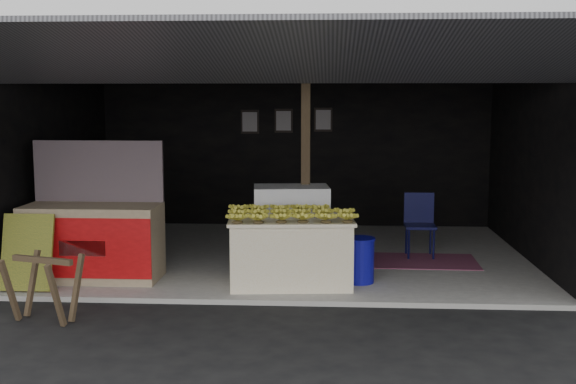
# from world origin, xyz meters

# --- Properties ---
(ground) EXTENTS (80.00, 80.00, 0.00)m
(ground) POSITION_xyz_m (0.00, 0.00, 0.00)
(ground) COLOR black
(ground) RESTS_ON ground
(concrete_slab) EXTENTS (7.00, 5.00, 0.06)m
(concrete_slab) POSITION_xyz_m (0.00, 2.50, 0.03)
(concrete_slab) COLOR gray
(concrete_slab) RESTS_ON ground
(shophouse) EXTENTS (7.40, 7.29, 3.02)m
(shophouse) POSITION_xyz_m (0.00, 2.82, 2.10)
(shophouse) COLOR black
(shophouse) RESTS_ON ground
(banana_table) EXTENTS (1.57, 1.05, 0.82)m
(banana_table) POSITION_xyz_m (0.17, 0.72, 0.47)
(banana_table) COLOR silver
(banana_table) RESTS_ON concrete_slab
(banana_pile) EXTENTS (1.45, 0.94, 0.16)m
(banana_pile) POSITION_xyz_m (0.17, 0.72, 0.97)
(banana_pile) COLOR yellow
(banana_pile) RESTS_ON banana_table
(white_crate) EXTENTS (1.06, 0.77, 1.10)m
(white_crate) POSITION_xyz_m (0.12, 1.64, 0.61)
(white_crate) COLOR white
(white_crate) RESTS_ON concrete_slab
(neighbor_stall) EXTENTS (1.68, 0.76, 1.73)m
(neighbor_stall) POSITION_xyz_m (-2.33, 0.86, 0.58)
(neighbor_stall) COLOR #998466
(neighbor_stall) RESTS_ON concrete_slab
(green_signboard) EXTENTS (0.61, 0.27, 0.89)m
(green_signboard) POSITION_xyz_m (-2.93, 0.28, 0.52)
(green_signboard) COLOR black
(green_signboard) RESTS_ON concrete_slab
(sawhorse) EXTENTS (0.77, 0.76, 0.69)m
(sawhorse) POSITION_xyz_m (-2.33, -0.74, 0.44)
(sawhorse) COLOR #4B3A25
(sawhorse) RESTS_ON ground
(water_barrel) EXTENTS (0.36, 0.36, 0.53)m
(water_barrel) POSITION_xyz_m (1.00, 0.88, 0.33)
(water_barrel) COLOR #0C0B83
(water_barrel) RESTS_ON concrete_slab
(plastic_chair) EXTENTS (0.43, 0.43, 0.91)m
(plastic_chair) POSITION_xyz_m (1.92, 2.47, 0.60)
(plastic_chair) COLOR #090A32
(plastic_chair) RESTS_ON concrete_slab
(magenta_rug) EXTENTS (1.52, 1.04, 0.01)m
(magenta_rug) POSITION_xyz_m (1.93, 2.09, 0.07)
(magenta_rug) COLOR maroon
(magenta_rug) RESTS_ON concrete_slab
(picture_frames) EXTENTS (1.62, 0.04, 0.46)m
(picture_frames) POSITION_xyz_m (-0.17, 4.89, 1.93)
(picture_frames) COLOR black
(picture_frames) RESTS_ON shophouse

